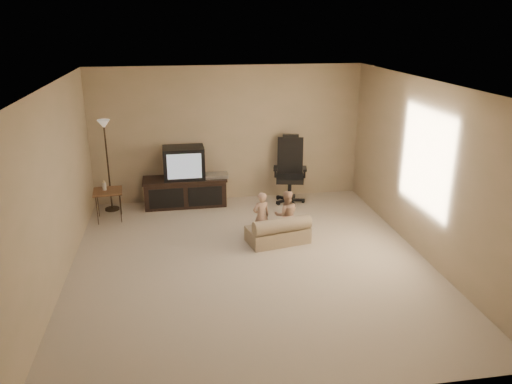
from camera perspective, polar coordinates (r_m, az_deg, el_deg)
floor at (r=7.16m, az=-0.62°, el=-8.04°), size 5.50×5.50×0.00m
room_shell at (r=6.60m, az=-0.66°, el=3.76°), size 5.50×5.50×5.50m
tv_stand at (r=9.23m, az=-8.11°, el=1.22°), size 1.55×0.59×1.10m
office_chair at (r=9.35m, az=3.88°, el=1.57°), size 0.69×0.72×1.25m
side_table at (r=8.81m, az=-16.63°, el=0.06°), size 0.51×0.51×0.71m
floor_lamp at (r=9.07m, az=-16.79°, el=5.14°), size 0.26×0.26×1.64m
child_sofa at (r=7.68m, az=2.63°, el=-4.58°), size 1.00×0.70×0.45m
toddler_left at (r=7.71m, az=0.60°, el=-2.80°), size 0.33×0.28×0.78m
toddler_right at (r=7.78m, az=3.48°, el=-2.61°), size 0.39×0.22×0.78m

